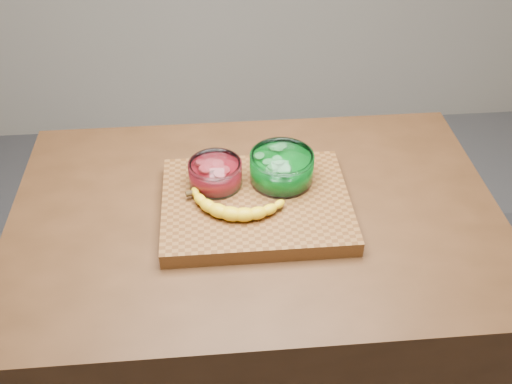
{
  "coord_description": "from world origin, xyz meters",
  "views": [
    {
      "loc": [
        -0.09,
        -1.03,
        1.83
      ],
      "look_at": [
        0.0,
        0.0,
        0.96
      ],
      "focal_mm": 40.0,
      "sensor_mm": 36.0,
      "label": 1
    }
  ],
  "objects": [
    {
      "name": "bowl_red",
      "position": [
        -0.09,
        0.07,
        0.97
      ],
      "size": [
        0.13,
        0.13,
        0.06
      ],
      "color": "white",
      "rests_on": "cutting_board"
    },
    {
      "name": "counter",
      "position": [
        0.0,
        0.0,
        0.45
      ],
      "size": [
        1.2,
        0.8,
        0.9
      ],
      "primitive_type": "cube",
      "color": "#492B16",
      "rests_on": "ground"
    },
    {
      "name": "banana",
      "position": [
        -0.05,
        -0.03,
        0.96
      ],
      "size": [
        0.25,
        0.15,
        0.04
      ],
      "primitive_type": null,
      "color": "yellow",
      "rests_on": "cutting_board"
    },
    {
      "name": "cutting_board",
      "position": [
        0.0,
        0.0,
        0.92
      ],
      "size": [
        0.45,
        0.35,
        0.04
      ],
      "primitive_type": "cube",
      "color": "brown",
      "rests_on": "counter"
    },
    {
      "name": "bowl_green",
      "position": [
        0.07,
        0.07,
        0.98
      ],
      "size": [
        0.16,
        0.16,
        0.07
      ],
      "color": "white",
      "rests_on": "cutting_board"
    }
  ]
}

